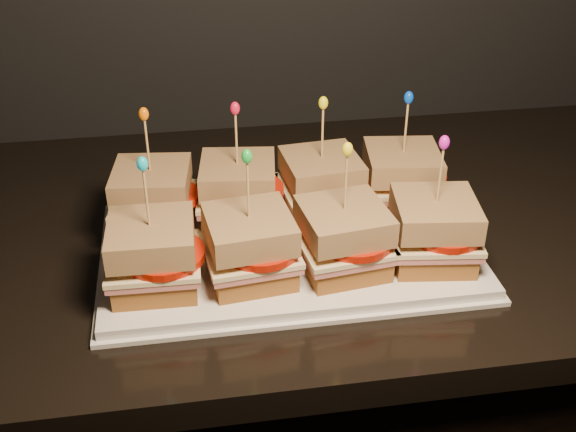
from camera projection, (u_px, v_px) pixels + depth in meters
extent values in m
cube|color=black|center=(243.00, 234.00, 0.99)|extent=(2.37, 0.64, 0.04)
cube|color=white|center=(288.00, 247.00, 0.91)|extent=(0.46, 0.28, 0.02)
cube|color=white|center=(288.00, 251.00, 0.92)|extent=(0.47, 0.30, 0.01)
cube|color=brown|center=(155.00, 216.00, 0.94)|extent=(0.10, 0.10, 0.03)
cube|color=#C96F6A|center=(154.00, 205.00, 0.93)|extent=(0.11, 0.11, 0.01)
cube|color=#F7E4A9|center=(153.00, 200.00, 0.92)|extent=(0.12, 0.11, 0.01)
cylinder|color=#B11706|center=(162.00, 197.00, 0.92)|extent=(0.09, 0.09, 0.01)
cube|color=#6B310D|center=(151.00, 181.00, 0.91)|extent=(0.11, 0.11, 0.03)
cylinder|color=tan|center=(148.00, 148.00, 0.88)|extent=(0.00, 0.00, 0.09)
ellipsoid|color=#F76B02|center=(144.00, 114.00, 0.86)|extent=(0.01, 0.01, 0.02)
cube|color=brown|center=(239.00, 209.00, 0.95)|extent=(0.10, 0.10, 0.03)
cube|color=#C96F6A|center=(239.00, 198.00, 0.94)|extent=(0.11, 0.11, 0.01)
cube|color=#F7E4A9|center=(239.00, 194.00, 0.94)|extent=(0.12, 0.11, 0.01)
cylinder|color=#B11706|center=(248.00, 190.00, 0.93)|extent=(0.09, 0.09, 0.01)
cube|color=#6B310D|center=(238.00, 175.00, 0.92)|extent=(0.11, 0.11, 0.03)
cylinder|color=tan|center=(236.00, 142.00, 0.90)|extent=(0.00, 0.00, 0.09)
ellipsoid|color=red|center=(235.00, 108.00, 0.88)|extent=(0.01, 0.01, 0.02)
cube|color=brown|center=(321.00, 203.00, 0.96)|extent=(0.10, 0.10, 0.03)
cube|color=#C96F6A|center=(321.00, 192.00, 0.96)|extent=(0.11, 0.11, 0.01)
cube|color=#F7E4A9|center=(321.00, 187.00, 0.95)|extent=(0.11, 0.11, 0.01)
cylinder|color=#B11706|center=(331.00, 184.00, 0.94)|extent=(0.09, 0.09, 0.01)
cube|color=#6B310D|center=(322.00, 168.00, 0.94)|extent=(0.10, 0.10, 0.03)
cylinder|color=tan|center=(322.00, 136.00, 0.91)|extent=(0.00, 0.00, 0.09)
ellipsoid|color=yellow|center=(323.00, 103.00, 0.89)|extent=(0.01, 0.01, 0.02)
cube|color=brown|center=(400.00, 196.00, 0.98)|extent=(0.10, 0.10, 0.03)
cube|color=#C96F6A|center=(401.00, 185.00, 0.97)|extent=(0.11, 0.11, 0.01)
cube|color=#F7E4A9|center=(401.00, 181.00, 0.97)|extent=(0.12, 0.11, 0.01)
cylinder|color=#B11706|center=(411.00, 177.00, 0.96)|extent=(0.09, 0.09, 0.01)
cube|color=#6B310D|center=(403.00, 162.00, 0.95)|extent=(0.11, 0.11, 0.03)
cylinder|color=tan|center=(406.00, 130.00, 0.93)|extent=(0.00, 0.00, 0.09)
ellipsoid|color=blue|center=(409.00, 98.00, 0.90)|extent=(0.01, 0.01, 0.02)
cube|color=brown|center=(156.00, 275.00, 0.82)|extent=(0.10, 0.10, 0.03)
cube|color=#C96F6A|center=(154.00, 263.00, 0.82)|extent=(0.10, 0.10, 0.01)
cube|color=#F7E4A9|center=(153.00, 258.00, 0.81)|extent=(0.11, 0.10, 0.01)
cylinder|color=#B11706|center=(164.00, 255.00, 0.80)|extent=(0.09, 0.09, 0.01)
cube|color=#6B310D|center=(151.00, 237.00, 0.80)|extent=(0.10, 0.10, 0.03)
cylinder|color=tan|center=(147.00, 201.00, 0.77)|extent=(0.00, 0.00, 0.09)
ellipsoid|color=#10B6CB|center=(142.00, 164.00, 0.75)|extent=(0.01, 0.01, 0.02)
cube|color=brown|center=(251.00, 267.00, 0.84)|extent=(0.10, 0.10, 0.03)
cube|color=#C96F6A|center=(250.00, 255.00, 0.83)|extent=(0.11, 0.11, 0.01)
cube|color=#F7E4A9|center=(250.00, 250.00, 0.83)|extent=(0.11, 0.11, 0.01)
cylinder|color=#B11706|center=(261.00, 246.00, 0.82)|extent=(0.09, 0.09, 0.01)
cube|color=#6B310D|center=(249.00, 229.00, 0.81)|extent=(0.10, 0.10, 0.03)
cylinder|color=tan|center=(248.00, 193.00, 0.79)|extent=(0.00, 0.00, 0.09)
ellipsoid|color=green|center=(247.00, 156.00, 0.76)|extent=(0.01, 0.01, 0.02)
cube|color=brown|center=(342.00, 258.00, 0.85)|extent=(0.10, 0.10, 0.03)
cube|color=#C96F6A|center=(343.00, 246.00, 0.84)|extent=(0.11, 0.11, 0.01)
cube|color=#F7E4A9|center=(343.00, 241.00, 0.84)|extent=(0.12, 0.11, 0.01)
cylinder|color=#B11706|center=(355.00, 238.00, 0.83)|extent=(0.09, 0.09, 0.01)
cube|color=#6B310D|center=(344.00, 221.00, 0.83)|extent=(0.11, 0.11, 0.03)
cylinder|color=tan|center=(346.00, 186.00, 0.80)|extent=(0.00, 0.00, 0.09)
ellipsoid|color=yellow|center=(347.00, 149.00, 0.78)|extent=(0.01, 0.01, 0.02)
cube|color=brown|center=(431.00, 250.00, 0.87)|extent=(0.10, 0.10, 0.03)
cube|color=#C96F6A|center=(432.00, 238.00, 0.86)|extent=(0.11, 0.11, 0.01)
cube|color=#F7E4A9|center=(433.00, 233.00, 0.86)|extent=(0.12, 0.11, 0.01)
cylinder|color=#B11706|center=(445.00, 230.00, 0.85)|extent=(0.09, 0.09, 0.01)
cube|color=#6B310D|center=(436.00, 213.00, 0.84)|extent=(0.11, 0.11, 0.03)
cylinder|color=tan|center=(440.00, 178.00, 0.82)|extent=(0.00, 0.00, 0.09)
ellipsoid|color=#D717BF|center=(444.00, 142.00, 0.79)|extent=(0.01, 0.01, 0.02)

